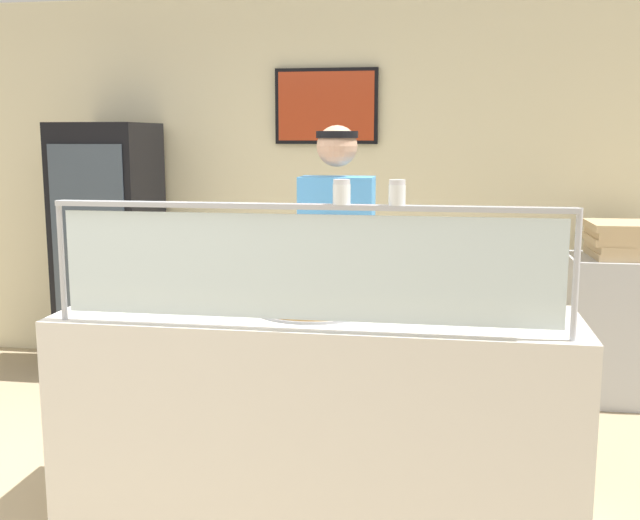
# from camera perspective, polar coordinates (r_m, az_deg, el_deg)

# --- Properties ---
(ground_plane) EXTENTS (12.00, 12.00, 0.00)m
(ground_plane) POSITION_cam_1_polar(r_m,az_deg,el_deg) (4.18, 1.32, -14.72)
(ground_plane) COLOR tan
(ground_plane) RESTS_ON ground
(shop_rear_unit) EXTENTS (6.63, 0.13, 2.70)m
(shop_rear_unit) POSITION_cam_1_polar(r_m,az_deg,el_deg) (5.52, 3.84, 5.74)
(shop_rear_unit) COLOR beige
(shop_rear_unit) RESTS_ON ground
(serving_counter) EXTENTS (2.23, 0.67, 0.95)m
(serving_counter) POSITION_cam_1_polar(r_m,az_deg,el_deg) (3.39, -0.26, -11.92)
(serving_counter) COLOR silver
(serving_counter) RESTS_ON ground
(sneeze_guard) EXTENTS (2.06, 0.06, 0.50)m
(sneeze_guard) POSITION_cam_1_polar(r_m,az_deg,el_deg) (2.92, -1.18, 0.59)
(sneeze_guard) COLOR #B2B5BC
(sneeze_guard) RESTS_ON serving_counter
(pizza_tray) EXTENTS (0.51, 0.51, 0.04)m
(pizza_tray) POSITION_cam_1_polar(r_m,az_deg,el_deg) (3.29, -0.57, -3.59)
(pizza_tray) COLOR #9EA0A8
(pizza_tray) RESTS_ON serving_counter
(pizza_server) EXTENTS (0.09, 0.28, 0.01)m
(pizza_server) POSITION_cam_1_polar(r_m,az_deg,el_deg) (3.27, -0.76, -3.28)
(pizza_server) COLOR #ADAFB7
(pizza_server) RESTS_ON pizza_tray
(parmesan_shaker) EXTENTS (0.07, 0.07, 0.10)m
(parmesan_shaker) POSITION_cam_1_polar(r_m,az_deg,el_deg) (2.87, 1.65, 5.06)
(parmesan_shaker) COLOR white
(parmesan_shaker) RESTS_ON sneeze_guard
(pepper_flake_shaker) EXTENTS (0.06, 0.06, 0.10)m
(pepper_flake_shaker) POSITION_cam_1_polar(r_m,az_deg,el_deg) (2.85, 5.86, 4.99)
(pepper_flake_shaker) COLOR white
(pepper_flake_shaker) RESTS_ON sneeze_guard
(worker_figure) EXTENTS (0.41, 0.50, 1.76)m
(worker_figure) POSITION_cam_1_polar(r_m,az_deg,el_deg) (3.93, 1.32, -0.88)
(worker_figure) COLOR #23232D
(worker_figure) RESTS_ON ground
(drink_fridge) EXTENTS (0.63, 0.65, 1.80)m
(drink_fridge) POSITION_cam_1_polar(r_m,az_deg,el_deg) (5.63, -15.63, 0.79)
(drink_fridge) COLOR black
(drink_fridge) RESTS_ON ground
(prep_shelf) EXTENTS (0.70, 0.55, 0.94)m
(prep_shelf) POSITION_cam_1_polar(r_m,az_deg,el_deg) (5.28, 21.83, -4.85)
(prep_shelf) COLOR #B7BABF
(prep_shelf) RESTS_ON ground
(pizza_box_stack) EXTENTS (0.49, 0.48, 0.22)m
(pizza_box_stack) POSITION_cam_1_polar(r_m,az_deg,el_deg) (5.17, 22.25, 1.42)
(pizza_box_stack) COLOR tan
(pizza_box_stack) RESTS_ON prep_shelf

